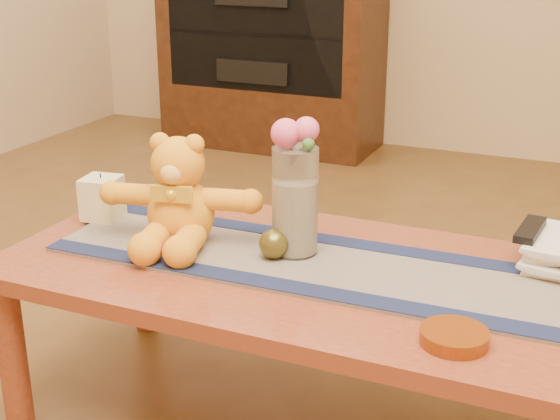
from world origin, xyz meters
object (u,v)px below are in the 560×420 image
at_px(amber_dish, 454,337).
at_px(tv_remote, 530,230).
at_px(bronze_ball, 274,244).
at_px(teddy_bear, 180,191).
at_px(pillar_candle, 102,198).
at_px(glass_vase, 295,201).
at_px(book_bottom, 528,258).

bearing_deg(amber_dish, tv_remote, 80.35).
xyz_separation_m(bronze_ball, tv_remote, (0.55, 0.23, 0.04)).
height_order(teddy_bear, pillar_candle, teddy_bear).
distance_m(teddy_bear, glass_vase, 0.29).
relative_size(bronze_ball, amber_dish, 0.55).
xyz_separation_m(teddy_bear, bronze_ball, (0.26, -0.01, -0.09)).
bearing_deg(book_bottom, amber_dish, -97.96).
height_order(glass_vase, bronze_ball, glass_vase).
bearing_deg(tv_remote, book_bottom, 90.00).
height_order(pillar_candle, tv_remote, pillar_candle).
height_order(teddy_bear, tv_remote, teddy_bear).
bearing_deg(glass_vase, amber_dish, -31.37).
height_order(glass_vase, tv_remote, glass_vase).
relative_size(bronze_ball, book_bottom, 0.32).
xyz_separation_m(tv_remote, amber_dish, (-0.08, -0.45, -0.07)).
distance_m(teddy_bear, amber_dish, 0.78).
bearing_deg(glass_vase, bronze_ball, -120.51).
xyz_separation_m(glass_vase, tv_remote, (0.52, 0.18, -0.05)).
bearing_deg(glass_vase, pillar_candle, 179.14).
relative_size(pillar_candle, book_bottom, 0.51).
xyz_separation_m(glass_vase, bronze_ball, (-0.03, -0.05, -0.09)).
bearing_deg(tv_remote, teddy_bear, -160.01).
bearing_deg(glass_vase, tv_remote, 18.77).
bearing_deg(bronze_ball, tv_remote, 22.62).
bearing_deg(teddy_bear, amber_dish, -30.44).
xyz_separation_m(glass_vase, amber_dish, (0.44, -0.27, -0.12)).
bearing_deg(tv_remote, glass_vase, -156.64).
bearing_deg(book_bottom, teddy_bear, -162.37).
xyz_separation_m(book_bottom, tv_remote, (-0.00, -0.01, 0.07)).
bearing_deg(amber_dish, glass_vase, 148.63).
relative_size(teddy_bear, glass_vase, 1.48).
bearing_deg(pillar_candle, amber_dish, -15.48).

